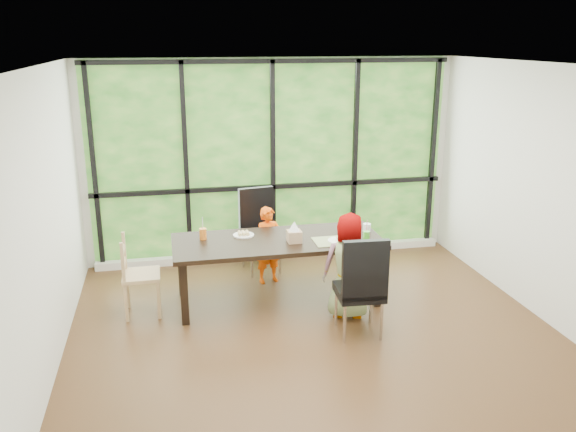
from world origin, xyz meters
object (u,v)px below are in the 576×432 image
at_px(chair_end_beech, 141,275).
at_px(plate_near, 339,241).
at_px(dining_table, 278,270).
at_px(orange_cup, 203,234).
at_px(plate_far, 244,235).
at_px(tissue_box, 294,236).
at_px(chair_window_leather, 261,232).
at_px(chair_interior_leather, 359,285).
at_px(child_toddler, 269,245).
at_px(child_older, 351,266).
at_px(white_mug, 367,228).
at_px(green_cup, 366,236).

distance_m(chair_end_beech, plate_near, 2.21).
relative_size(dining_table, orange_cup, 18.36).
bearing_deg(plate_far, tissue_box, -32.32).
bearing_deg(chair_window_leather, chair_interior_leather, -78.97).
height_order(chair_end_beech, child_toddler, child_toddler).
distance_m(child_toddler, child_older, 1.32).
relative_size(dining_table, chair_window_leather, 2.18).
distance_m(chair_end_beech, white_mug, 2.63).
bearing_deg(plate_far, child_older, -35.29).
xyz_separation_m(chair_interior_leather, green_cup, (0.30, 0.68, 0.27)).
bearing_deg(child_toddler, chair_interior_leather, -80.65).
distance_m(chair_end_beech, child_toddler, 1.64).
xyz_separation_m(dining_table, child_older, (0.70, -0.54, 0.21)).
relative_size(chair_window_leather, chair_end_beech, 1.20).
bearing_deg(child_toddler, chair_window_leather, 81.59).
bearing_deg(white_mug, child_older, -122.62).
bearing_deg(orange_cup, chair_window_leather, 43.96).
xyz_separation_m(chair_interior_leather, child_older, (0.04, 0.41, 0.04)).
relative_size(child_older, plate_far, 4.82).
xyz_separation_m(plate_near, orange_cup, (-1.48, 0.39, 0.06)).
height_order(chair_end_beech, orange_cup, chair_end_beech).
xyz_separation_m(plate_far, white_mug, (1.44, -0.14, 0.04)).
height_order(child_toddler, green_cup, child_toddler).
height_order(chair_window_leather, plate_near, chair_window_leather).
relative_size(child_toddler, tissue_box, 6.30).
bearing_deg(plate_near, dining_table, 162.62).
bearing_deg(plate_near, chair_interior_leather, -90.04).
bearing_deg(plate_far, plate_near, -22.10).
relative_size(chair_end_beech, orange_cup, 7.01).
bearing_deg(dining_table, chair_end_beech, -179.43).
bearing_deg(chair_end_beech, white_mug, -88.45).
relative_size(green_cup, white_mug, 1.26).
bearing_deg(chair_end_beech, chair_window_leather, -57.55).
bearing_deg(green_cup, chair_window_leather, 129.31).
bearing_deg(green_cup, plate_near, 167.24).
height_order(child_toddler, tissue_box, child_toddler).
bearing_deg(child_toddler, dining_table, -104.01).
relative_size(chair_window_leather, tissue_box, 7.04).
bearing_deg(chair_interior_leather, white_mug, -109.02).
xyz_separation_m(dining_table, chair_end_beech, (-1.52, -0.02, 0.08)).
bearing_deg(chair_window_leather, dining_table, -97.02).
height_order(chair_window_leather, tissue_box, chair_window_leather).
bearing_deg(plate_near, chair_window_leather, 121.27).
bearing_deg(chair_end_beech, child_older, -103.53).
bearing_deg(chair_window_leather, child_toddler, -93.58).
distance_m(chair_end_beech, green_cup, 2.52).
xyz_separation_m(plate_far, green_cup, (1.32, -0.48, 0.05)).
bearing_deg(chair_window_leather, white_mug, -47.13).
height_order(dining_table, child_older, child_older).
height_order(dining_table, green_cup, green_cup).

